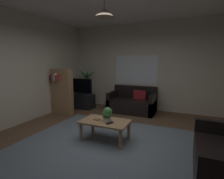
{
  "coord_description": "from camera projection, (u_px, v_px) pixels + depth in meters",
  "views": [
    {
      "loc": [
        1.47,
        -3.01,
        1.62
      ],
      "look_at": [
        0.0,
        0.3,
        1.05
      ],
      "focal_mm": 28.14,
      "sensor_mm": 36.0,
      "label": 1
    }
  ],
  "objects": [
    {
      "name": "book_on_table_0",
      "position": [
        97.0,
        119.0,
        3.66
      ],
      "size": [
        0.13,
        0.11,
        0.02
      ],
      "primitive_type": "cube",
      "rotation": [
        0.0,
        0.0,
        -0.14
      ],
      "color": "#99663F",
      "rests_on": "coffee_table"
    },
    {
      "name": "tv_stand",
      "position": [
        81.0,
        101.0,
        6.21
      ],
      "size": [
        0.9,
        0.44,
        0.5
      ],
      "primitive_type": "cube",
      "color": "black",
      "rests_on": "ground"
    },
    {
      "name": "window_pane",
      "position": [
        136.0,
        70.0,
        6.0
      ],
      "size": [
        1.46,
        0.01,
        0.98
      ],
      "primitive_type": "cube",
      "color": "white"
    },
    {
      "name": "potted_plant_on_table",
      "position": [
        107.0,
        114.0,
        3.56
      ],
      "size": [
        0.2,
        0.2,
        0.29
      ],
      "color": "beige",
      "rests_on": "coffee_table"
    },
    {
      "name": "floor",
      "position": [
        106.0,
        143.0,
        3.56
      ],
      "size": [
        5.08,
        5.69,
        0.02
      ],
      "primitive_type": "cube",
      "color": "brown",
      "rests_on": "ground"
    },
    {
      "name": "bookshelf_corner",
      "position": [
        62.0,
        91.0,
        5.5
      ],
      "size": [
        0.7,
        0.31,
        1.4
      ],
      "color": "#A87F56",
      "rests_on": "ground"
    },
    {
      "name": "pendant_lamp",
      "position": [
        104.0,
        13.0,
        3.28
      ],
      "size": [
        0.38,
        0.38,
        0.44
      ],
      "color": "black"
    },
    {
      "name": "wall_left",
      "position": [
        13.0,
        69.0,
        4.36
      ],
      "size": [
        0.06,
        5.69,
        2.89
      ],
      "primitive_type": "cube",
      "color": "beige",
      "rests_on": "ground"
    },
    {
      "name": "coffee_table",
      "position": [
        105.0,
        124.0,
        3.62
      ],
      "size": [
        1.0,
        0.6,
        0.42
      ],
      "color": "#A87F56",
      "rests_on": "ground"
    },
    {
      "name": "potted_palm_corner",
      "position": [
        87.0,
        89.0,
        6.54
      ],
      "size": [
        0.68,
        0.76,
        1.38
      ],
      "color": "brown",
      "rests_on": "ground"
    },
    {
      "name": "tv",
      "position": [
        81.0,
        86.0,
        6.1
      ],
      "size": [
        0.88,
        0.16,
        0.55
      ],
      "color": "black",
      "rests_on": "tv_stand"
    },
    {
      "name": "wall_back",
      "position": [
        143.0,
        67.0,
        5.93
      ],
      "size": [
        5.2,
        0.06,
        2.89
      ],
      "primitive_type": "cube",
      "color": "beige",
      "rests_on": "ground"
    },
    {
      "name": "rug",
      "position": [
        101.0,
        147.0,
        3.38
      ],
      "size": [
        3.3,
        3.13,
        0.01
      ],
      "primitive_type": "cube",
      "color": "slate",
      "rests_on": "ground"
    },
    {
      "name": "couch_under_window",
      "position": [
        132.0,
        103.0,
        5.73
      ],
      "size": [
        1.48,
        0.83,
        0.82
      ],
      "color": "black",
      "rests_on": "ground"
    },
    {
      "name": "remote_on_table_0",
      "position": [
        110.0,
        123.0,
        3.44
      ],
      "size": [
        0.12,
        0.17,
        0.02
      ],
      "primitive_type": "cube",
      "rotation": [
        0.0,
        0.0,
        2.68
      ],
      "color": "black",
      "rests_on": "coffee_table"
    }
  ]
}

